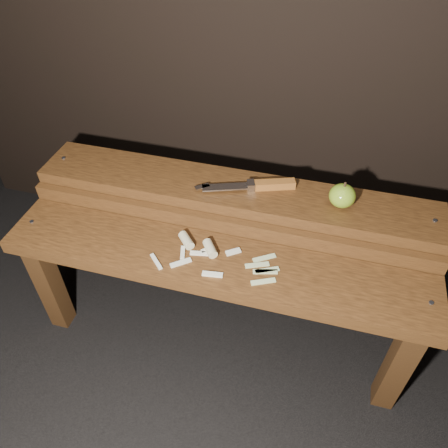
% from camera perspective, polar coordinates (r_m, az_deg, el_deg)
% --- Properties ---
extents(ground, '(60.00, 60.00, 0.00)m').
position_cam_1_polar(ground, '(1.55, -0.60, -13.72)').
color(ground, black).
extents(bench_front_tier, '(1.20, 0.20, 0.42)m').
position_cam_1_polar(bench_front_tier, '(1.23, -1.49, -7.02)').
color(bench_front_tier, '#37200D').
rests_on(bench_front_tier, ground).
extents(bench_rear_tier, '(1.20, 0.21, 0.50)m').
position_cam_1_polar(bench_rear_tier, '(1.34, 1.19, 1.86)').
color(bench_rear_tier, '#37200D').
rests_on(bench_rear_tier, ground).
extents(apple, '(0.07, 0.07, 0.08)m').
position_cam_1_polar(apple, '(1.25, 15.20, 3.59)').
color(apple, olive).
rests_on(apple, bench_rear_tier).
extents(knife, '(0.28, 0.12, 0.03)m').
position_cam_1_polar(knife, '(1.28, 4.96, 5.08)').
color(knife, '#925320').
rests_on(knife, bench_rear_tier).
extents(apple_scraps, '(0.35, 0.14, 0.03)m').
position_cam_1_polar(apple_scraps, '(1.19, -2.18, -3.58)').
color(apple_scraps, beige).
rests_on(apple_scraps, bench_front_tier).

